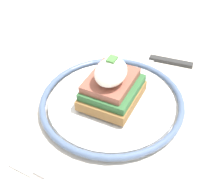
% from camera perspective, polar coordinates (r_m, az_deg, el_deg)
% --- Properties ---
extents(dining_table, '(0.98, 0.70, 0.77)m').
position_cam_1_polar(dining_table, '(0.61, 1.80, -11.08)').
color(dining_table, beige).
rests_on(dining_table, ground_plane).
extents(plate, '(0.23, 0.23, 0.02)m').
position_cam_1_polar(plate, '(0.50, -0.00, -2.36)').
color(plate, silver).
rests_on(plate, dining_table).
extents(sandwich, '(0.12, 0.08, 0.08)m').
position_cam_1_polar(sandwich, '(0.47, -0.06, 0.84)').
color(sandwich, olive).
rests_on(sandwich, plate).
extents(fork, '(0.02, 0.15, 0.00)m').
position_cam_1_polar(fork, '(0.42, -10.69, -15.86)').
color(fork, silver).
rests_on(fork, dining_table).
extents(knife, '(0.04, 0.19, 0.01)m').
position_cam_1_polar(knife, '(0.61, 7.36, 5.69)').
color(knife, '#2D2D2D').
rests_on(knife, dining_table).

